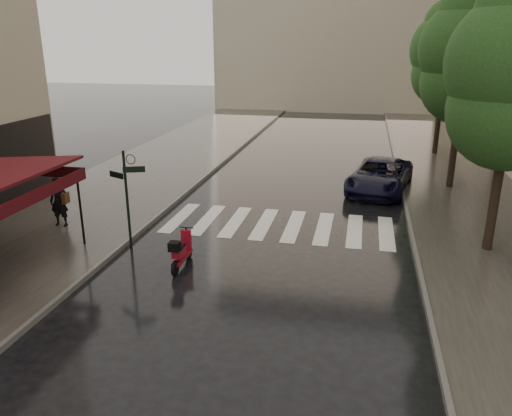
% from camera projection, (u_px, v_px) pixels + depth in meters
% --- Properties ---
extents(ground, '(120.00, 120.00, 0.00)m').
position_uv_depth(ground, '(123.00, 298.00, 12.58)').
color(ground, black).
rests_on(ground, ground).
extents(sidewalk_near, '(6.00, 60.00, 0.12)m').
position_uv_depth(sidewalk_near, '(150.00, 171.00, 24.58)').
color(sidewalk_near, '#38332D').
rests_on(sidewalk_near, ground).
extents(sidewalk_far, '(5.50, 60.00, 0.12)m').
position_uv_depth(sidewalk_far, '(467.00, 189.00, 21.64)').
color(sidewalk_far, '#38332D').
rests_on(sidewalk_far, ground).
extents(curb_near, '(0.12, 60.00, 0.16)m').
position_uv_depth(curb_near, '(209.00, 174.00, 23.96)').
color(curb_near, '#595651').
rests_on(curb_near, ground).
extents(curb_far, '(0.12, 60.00, 0.16)m').
position_uv_depth(curb_far, '(400.00, 184.00, 22.19)').
color(curb_far, '#595651').
rests_on(curb_far, ground).
extents(crosswalk, '(7.85, 3.20, 0.01)m').
position_uv_depth(crosswalk, '(279.00, 225.00, 17.55)').
color(crosswalk, silver).
rests_on(crosswalk, ground).
extents(signpost, '(1.17, 0.29, 3.10)m').
position_uv_depth(signpost, '(127.00, 192.00, 15.01)').
color(signpost, black).
rests_on(signpost, ground).
extents(tree_mid, '(3.80, 3.80, 8.34)m').
position_uv_depth(tree_mid, '(466.00, 55.00, 20.02)').
color(tree_mid, black).
rests_on(tree_mid, sidewalk_far).
extents(tree_far, '(3.80, 3.80, 8.16)m').
position_uv_depth(tree_far, '(446.00, 54.00, 26.51)').
color(tree_far, black).
rests_on(tree_far, sidewalk_far).
extents(pedestrian_with_umbrella, '(1.10, 1.12, 2.49)m').
position_uv_depth(pedestrian_with_umbrella, '(56.00, 179.00, 16.64)').
color(pedestrian_with_umbrella, black).
rests_on(pedestrian_with_umbrella, sidewalk_near).
extents(scooter, '(0.42, 1.56, 1.03)m').
position_uv_depth(scooter, '(181.00, 252.00, 14.11)').
color(scooter, black).
rests_on(scooter, ground).
extents(parked_car, '(3.18, 5.25, 1.36)m').
position_uv_depth(parked_car, '(380.00, 176.00, 21.29)').
color(parked_car, black).
rests_on(parked_car, ground).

